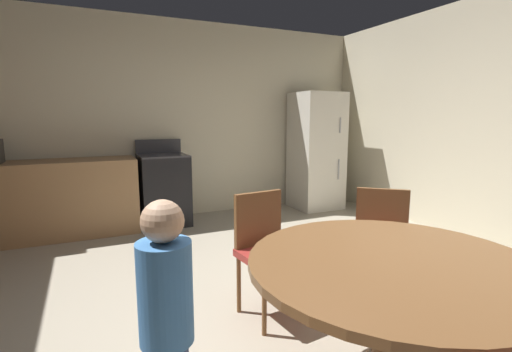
# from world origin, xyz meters

# --- Properties ---
(ground_plane) EXTENTS (14.00, 14.00, 0.00)m
(ground_plane) POSITION_xyz_m (0.00, 0.00, 0.00)
(ground_plane) COLOR #A89E89
(wall_back) EXTENTS (5.93, 0.12, 2.70)m
(wall_back) POSITION_xyz_m (0.00, 3.17, 1.35)
(wall_back) COLOR beige
(wall_back) RESTS_ON ground
(kitchen_counter) EXTENTS (2.06, 0.60, 0.90)m
(kitchen_counter) POSITION_xyz_m (-1.63, 2.77, 0.45)
(kitchen_counter) COLOR #9E754C
(kitchen_counter) RESTS_ON ground
(oven_range) EXTENTS (0.60, 0.60, 1.10)m
(oven_range) POSITION_xyz_m (-0.25, 2.78, 0.47)
(oven_range) COLOR black
(oven_range) RESTS_ON ground
(refrigerator) EXTENTS (0.68, 0.68, 1.76)m
(refrigerator) POSITION_xyz_m (2.07, 2.72, 0.88)
(refrigerator) COLOR silver
(refrigerator) RESTS_ON ground
(dining_table) EXTENTS (1.32, 1.32, 0.76)m
(dining_table) POSITION_xyz_m (0.10, -0.85, 0.61)
(dining_table) COLOR brown
(dining_table) RESTS_ON ground
(chair_northeast) EXTENTS (0.56, 0.56, 0.87)m
(chair_northeast) POSITION_xyz_m (0.79, -0.05, 0.50)
(chair_northeast) COLOR brown
(chair_northeast) RESTS_ON ground
(chair_north) EXTENTS (0.44, 0.44, 0.87)m
(chair_north) POSITION_xyz_m (-0.03, 0.20, 0.50)
(chair_north) COLOR brown
(chair_north) RESTS_ON ground
(person_child) EXTENTS (0.26, 0.26, 1.09)m
(person_child) POSITION_xyz_m (-0.89, -0.64, 0.58)
(person_child) COLOR #3D4C84
(person_child) RESTS_ON ground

